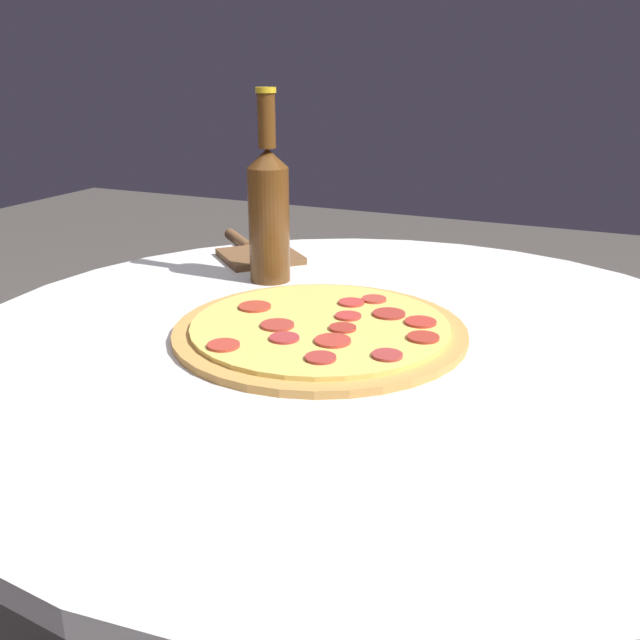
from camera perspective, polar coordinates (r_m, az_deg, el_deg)
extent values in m
cylinder|color=silver|center=(1.09, 2.88, -18.71)|extent=(0.10, 0.10, 0.65)
cylinder|color=silver|center=(0.92, 3.24, -1.99)|extent=(1.06, 1.06, 0.02)
cylinder|color=#C68E47|center=(0.91, 0.00, -0.88)|extent=(0.38, 0.38, 0.01)
cylinder|color=#EACC60|center=(0.91, 0.00, -0.41)|extent=(0.33, 0.33, 0.01)
cylinder|color=#A7342F|center=(0.80, 0.15, -3.05)|extent=(0.04, 0.04, 0.00)
cylinder|color=#A23126|center=(0.89, 1.83, -0.63)|extent=(0.03, 0.03, 0.00)
cylinder|color=#AF3A28|center=(0.97, -5.35, 1.01)|extent=(0.04, 0.04, 0.00)
cylinder|color=#B43A2C|center=(0.84, -7.73, -2.01)|extent=(0.04, 0.04, 0.00)
cylinder|color=#A43734|center=(0.81, 5.40, -2.81)|extent=(0.04, 0.04, 0.00)
cylinder|color=#B4392D|center=(0.85, 1.02, -1.66)|extent=(0.04, 0.04, 0.00)
cylinder|color=#A73434|center=(0.86, -2.87, -1.44)|extent=(0.04, 0.04, 0.00)
cylinder|color=#A73426|center=(0.87, 8.25, -1.38)|extent=(0.04, 0.04, 0.00)
cylinder|color=#A2332A|center=(0.94, 5.55, 0.50)|extent=(0.04, 0.04, 0.00)
cylinder|color=#B6352A|center=(0.92, 8.04, -0.16)|extent=(0.04, 0.04, 0.00)
cylinder|color=#B83631|center=(0.93, 2.27, 0.32)|extent=(0.03, 0.03, 0.00)
cylinder|color=#BA3832|center=(0.98, 2.53, 1.41)|extent=(0.04, 0.04, 0.00)
cylinder|color=#B13E32|center=(1.00, 4.34, 1.67)|extent=(0.03, 0.03, 0.00)
cylinder|color=#A8372C|center=(0.90, -3.44, -0.41)|extent=(0.04, 0.04, 0.00)
cylinder|color=#563314|center=(1.12, -4.10, 7.57)|extent=(0.06, 0.06, 0.18)
cone|color=#563314|center=(1.11, -4.23, 12.81)|extent=(0.06, 0.06, 0.03)
cylinder|color=#563314|center=(1.10, -4.31, 15.61)|extent=(0.03, 0.03, 0.08)
cylinder|color=gold|center=(1.10, -4.37, 17.88)|extent=(0.03, 0.03, 0.01)
cube|color=brown|center=(1.27, -4.82, 5.10)|extent=(0.18, 0.18, 0.01)
cylinder|color=brown|center=(1.38, -6.49, 6.32)|extent=(0.10, 0.11, 0.02)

